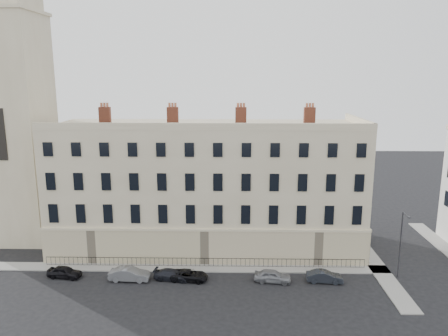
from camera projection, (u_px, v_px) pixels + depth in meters
The scene contains 13 objects.
ground at pixel (262, 291), 42.61m from camera, with size 160.00×160.00×0.00m, color black.
terrace at pixel (208, 186), 52.84m from camera, with size 36.22×12.22×17.00m.
church_tower at pixel (10, 92), 52.93m from camera, with size 8.00×8.13×44.00m.
pavement_terrace at pixel (168, 268), 47.69m from camera, with size 48.00×2.00×0.12m, color gray.
pavement_east_return at pixel (371, 258), 50.16m from camera, with size 2.00×24.00×0.12m, color gray.
railings at pixel (204, 262), 47.89m from camera, with size 35.00×0.04×0.96m.
car_a at pixel (65, 272), 45.44m from camera, with size 1.44×3.57×1.22m, color black.
car_b at pixel (129, 274), 44.78m from camera, with size 1.45×4.16×1.37m, color slate.
car_c at pixel (172, 275), 44.93m from camera, with size 1.53×3.77×1.10m, color black.
car_d at pixel (189, 275), 44.85m from camera, with size 1.81×3.92×1.09m, color black.
car_e at pixel (273, 276), 44.46m from camera, with size 1.52×3.77×1.29m, color gray.
car_f at pixel (324, 277), 44.40m from camera, with size 1.28×3.67×1.21m, color #20242B.
streetlamp at pixel (401, 242), 44.72m from camera, with size 0.30×1.54×7.12m.
Camera 1 is at (-2.93, -39.15, 20.84)m, focal length 35.00 mm.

